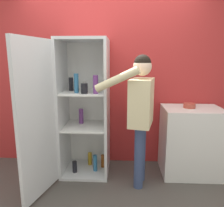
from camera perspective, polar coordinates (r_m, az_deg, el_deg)
The scene contains 6 objects.
ground_plane at distance 2.75m, azimuth -1.72°, elevation -23.37°, with size 12.00×12.00×0.00m, color #4C4742.
wall_back at distance 3.25m, azimuth -0.45°, elevation 6.28°, with size 7.00×0.06×2.55m.
refrigerator at distance 2.92m, azimuth -9.30°, elevation -1.71°, with size 0.85×1.23×1.83m.
person at distance 2.64m, azimuth 7.47°, elevation -0.55°, with size 0.72×0.58×1.63m.
counter at distance 3.23m, azimuth 19.84°, elevation -9.22°, with size 0.77×0.58×0.93m.
bowl at distance 3.09m, azimuth 19.55°, elevation -0.51°, with size 0.16×0.16×0.06m.
Camera 1 is at (0.19, -2.25, 1.58)m, focal length 35.00 mm.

